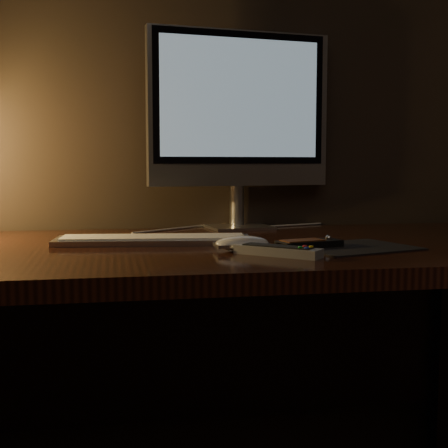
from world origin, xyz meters
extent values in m
cube|color=black|center=(0.00, 2.26, 1.35)|extent=(4.00, 0.02, 2.70)
cube|color=#33150B|center=(0.00, 1.85, 0.73)|extent=(1.60, 0.75, 0.04)
cube|color=black|center=(0.75, 2.18, 0.35)|extent=(0.06, 0.06, 0.71)
cube|color=black|center=(0.00, 2.20, 0.45)|extent=(1.48, 0.02, 0.51)
cube|color=silver|center=(0.11, 2.19, 0.75)|extent=(0.19, 0.17, 0.01)
cylinder|color=silver|center=(0.11, 2.22, 0.81)|extent=(0.05, 0.05, 0.11)
cube|color=silver|center=(0.11, 2.19, 1.08)|extent=(0.52, 0.10, 0.42)
cube|color=black|center=(0.11, 2.17, 1.11)|extent=(0.49, 0.07, 0.36)
cube|color=#94B4CB|center=(0.11, 2.17, 1.11)|extent=(0.45, 0.06, 0.32)
cube|color=silver|center=(-0.15, 1.90, 0.76)|extent=(0.46, 0.17, 0.02)
cube|color=black|center=(0.28, 1.74, 0.75)|extent=(0.29, 0.26, 0.00)
ellipsoid|color=white|center=(0.03, 1.75, 0.76)|extent=(0.12, 0.06, 0.02)
cube|color=black|center=(0.18, 1.75, 0.76)|extent=(0.15, 0.09, 0.02)
cube|color=brown|center=(0.18, 1.75, 0.77)|extent=(0.10, 0.07, 0.00)
sphere|color=silver|center=(0.18, 1.75, 0.77)|extent=(0.02, 0.02, 0.02)
cube|color=gray|center=(0.08, 1.66, 0.76)|extent=(0.16, 0.15, 0.02)
cube|color=black|center=(0.08, 1.66, 0.77)|extent=(0.13, 0.12, 0.00)
cylinder|color=red|center=(0.08, 1.66, 0.77)|extent=(0.01, 0.01, 0.00)
cylinder|color=#0C8C19|center=(0.08, 1.66, 0.77)|extent=(0.01, 0.01, 0.00)
cylinder|color=gold|center=(0.08, 1.66, 0.77)|extent=(0.01, 0.01, 0.00)
cylinder|color=#1433BF|center=(0.08, 1.66, 0.77)|extent=(0.01, 0.01, 0.00)
cube|color=white|center=(-0.04, 1.94, 0.75)|extent=(0.16, 0.13, 0.01)
cylinder|color=white|center=(0.08, 2.18, 0.75)|extent=(0.54, 0.27, 0.01)
camera|label=1|loc=(-0.24, 0.47, 0.93)|focal=50.00mm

